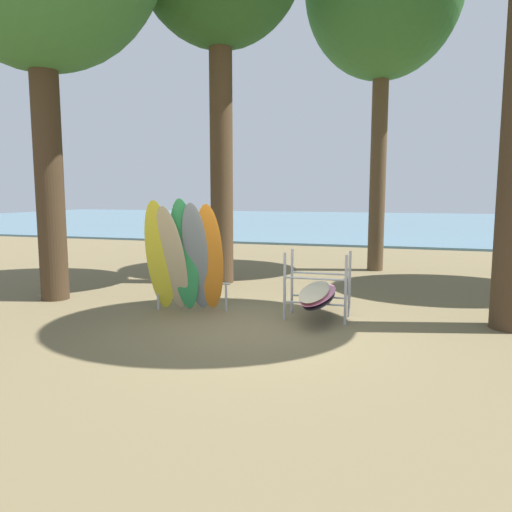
% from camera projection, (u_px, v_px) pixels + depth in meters
% --- Properties ---
extents(ground_plane, '(80.00, 80.00, 0.00)m').
position_uv_depth(ground_plane, '(256.00, 330.00, 8.34)').
color(ground_plane, brown).
extents(lake_water, '(80.00, 36.00, 0.10)m').
position_uv_depth(lake_water, '(374.00, 222.00, 38.12)').
color(lake_water, slate).
rests_on(lake_water, ground).
extents(leaning_board_pile, '(1.67, 1.31, 2.23)m').
position_uv_depth(leaning_board_pile, '(185.00, 259.00, 9.31)').
color(leaning_board_pile, yellow).
rests_on(leaning_board_pile, ground).
extents(board_storage_rack, '(1.15, 2.12, 1.25)m').
position_uv_depth(board_storage_rack, '(318.00, 294.00, 9.02)').
color(board_storage_rack, '#9EA0A5').
rests_on(board_storage_rack, ground).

